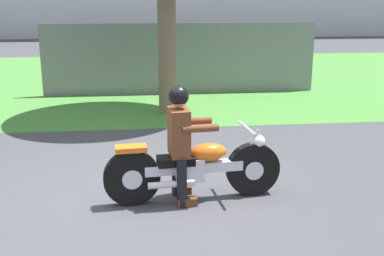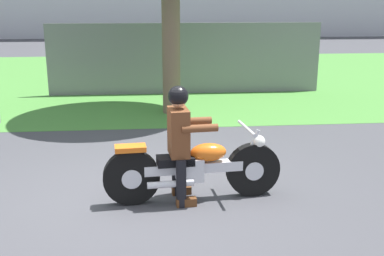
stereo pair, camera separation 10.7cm
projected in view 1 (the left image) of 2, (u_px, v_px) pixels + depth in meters
ground at (136, 195)px, 5.87m from camera, size 120.00×120.00×0.00m
grass_verge at (137, 78)px, 14.58m from camera, size 60.00×12.00×0.01m
motorcycle_lead at (194, 168)px, 5.64m from camera, size 2.16×0.66×0.89m
rider_lead at (180, 135)px, 5.50m from camera, size 0.57×0.49×1.41m
fence_segment at (181, 59)px, 11.99m from camera, size 7.00×0.06×1.80m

